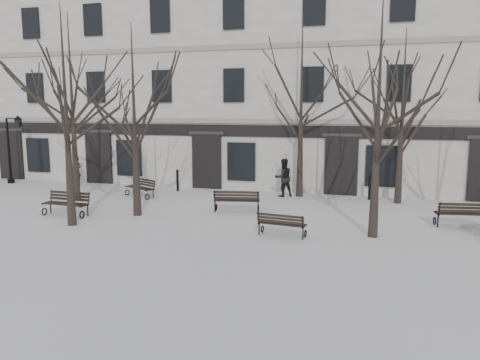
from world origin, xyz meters
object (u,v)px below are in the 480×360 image
at_px(tree_0, 65,90).
at_px(bench_3, 141,187).
at_px(tree_1, 133,97).
at_px(bench_4, 237,200).
at_px(bench_2, 463,213).
at_px(bench_1, 282,224).
at_px(tree_2, 379,90).
at_px(bench_0, 67,203).
at_px(lamp_post, 12,144).

xyz_separation_m(tree_0, bench_3, (-0.16, 5.69, -4.43)).
bearing_deg(tree_1, bench_3, 115.50).
relative_size(tree_1, bench_4, 3.82).
height_order(tree_1, bench_2, tree_1).
bearing_deg(bench_4, bench_1, 117.63).
distance_m(tree_0, tree_2, 10.76).
xyz_separation_m(bench_0, bench_2, (14.95, 2.24, 0.00)).
bearing_deg(lamp_post, bench_3, -11.17).
bearing_deg(tree_2, bench_4, 156.73).
xyz_separation_m(tree_0, bench_0, (-1.15, 1.30, -4.39)).
height_order(tree_0, bench_3, tree_0).
bearing_deg(bench_0, bench_2, 10.73).
height_order(tree_0, bench_4, tree_0).
relative_size(tree_2, bench_0, 4.07).
bearing_deg(bench_3, bench_2, 18.74).
height_order(tree_2, bench_3, tree_2).
height_order(tree_1, lamp_post, tree_1).
relative_size(bench_1, bench_2, 0.85).
bearing_deg(bench_1, tree_2, -157.82).
relative_size(tree_0, tree_1, 1.05).
xyz_separation_m(tree_1, tree_2, (9.12, -0.72, 0.18)).
bearing_deg(tree_1, tree_2, -4.52).
bearing_deg(lamp_post, tree_0, -39.47).
bearing_deg(bench_4, bench_3, -30.89).
relative_size(bench_3, bench_4, 0.93).
distance_m(bench_1, bench_3, 9.41).
bearing_deg(bench_2, tree_1, -2.31).
distance_m(bench_0, bench_3, 4.50).
bearing_deg(bench_4, bench_0, 9.85).
relative_size(tree_0, bench_1, 4.69).
bearing_deg(bench_0, bench_4, 22.69).
distance_m(bench_2, bench_3, 14.12).
height_order(tree_1, bench_1, tree_1).
relative_size(bench_0, bench_3, 1.05).
distance_m(tree_2, bench_2, 5.77).
bearing_deg(bench_1, tree_1, -6.78).
bearing_deg(bench_3, bench_0, -75.24).
xyz_separation_m(bench_2, lamp_post, (-22.84, 3.90, 1.70)).
xyz_separation_m(bench_4, lamp_post, (-14.29, 3.75, 1.71)).
xyz_separation_m(bench_0, lamp_post, (-7.89, 6.14, 1.71)).
relative_size(tree_1, bench_2, 3.81).
xyz_separation_m(bench_1, bench_4, (-2.47, 3.13, 0.07)).
height_order(tree_2, bench_4, tree_2).
bearing_deg(bench_0, tree_1, 18.31).
distance_m(tree_2, bench_3, 12.46).
relative_size(tree_2, bench_3, 4.28).
bearing_deg(tree_1, bench_1, -13.84).
bearing_deg(bench_0, bench_3, 79.48).
bearing_deg(bench_1, bench_3, -25.96).
height_order(tree_2, bench_2, tree_2).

